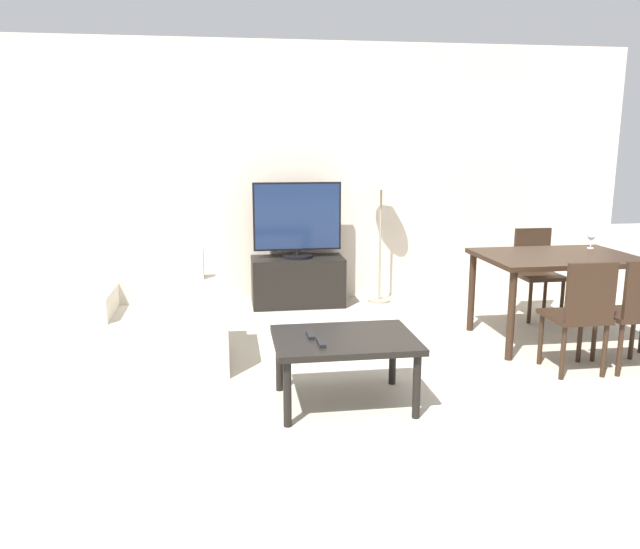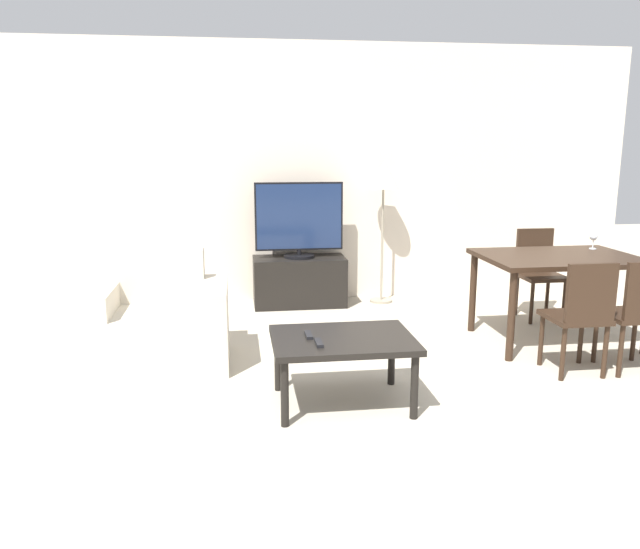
{
  "view_description": "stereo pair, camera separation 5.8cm",
  "coord_description": "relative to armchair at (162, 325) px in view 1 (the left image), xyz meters",
  "views": [
    {
      "loc": [
        -0.97,
        -2.99,
        1.68
      ],
      "look_at": [
        -0.25,
        1.81,
        0.65
      ],
      "focal_mm": 35.0,
      "sensor_mm": 36.0,
      "label": 1
    },
    {
      "loc": [
        -0.91,
        -3.0,
        1.68
      ],
      "look_at": [
        -0.25,
        1.81,
        0.65
      ],
      "focal_mm": 35.0,
      "sensor_mm": 36.0,
      "label": 2
    }
  ],
  "objects": [
    {
      "name": "ground_plane",
      "position": [
        1.49,
        -1.72,
        -0.31
      ],
      "size": [
        18.0,
        18.0,
        0.0
      ],
      "primitive_type": "plane",
      "color": "#B2A893"
    },
    {
      "name": "wall_back",
      "position": [
        1.49,
        1.93,
        1.04
      ],
      "size": [
        6.86,
        0.06,
        2.7
      ],
      "color": "beige",
      "rests_on": "ground_plane"
    },
    {
      "name": "armchair",
      "position": [
        0.0,
        0.0,
        0.0
      ],
      "size": [
        1.0,
        0.74,
        0.86
      ],
      "color": "beige",
      "rests_on": "ground_plane"
    },
    {
      "name": "tv_stand",
      "position": [
        1.23,
        1.63,
        -0.06
      ],
      "size": [
        0.95,
        0.46,
        0.51
      ],
      "color": "black",
      "rests_on": "ground_plane"
    },
    {
      "name": "tv",
      "position": [
        1.23,
        1.63,
        0.59
      ],
      "size": [
        0.91,
        0.32,
        0.78
      ],
      "color": "black",
      "rests_on": "tv_stand"
    },
    {
      "name": "coffee_table",
      "position": [
        1.24,
        -0.94,
        0.09
      ],
      "size": [
        0.91,
        0.68,
        0.46
      ],
      "color": "black",
      "rests_on": "ground_plane"
    },
    {
      "name": "dining_table",
      "position": [
        3.26,
        0.09,
        0.36
      ],
      "size": [
        1.27,
        0.92,
        0.75
      ],
      "color": "black",
      "rests_on": "ground_plane"
    },
    {
      "name": "dining_chair_near",
      "position": [
        3.04,
        -0.67,
        0.17
      ],
      "size": [
        0.4,
        0.4,
        0.86
      ],
      "color": "black",
      "rests_on": "ground_plane"
    },
    {
      "name": "dining_chair_far",
      "position": [
        3.48,
        0.86,
        0.17
      ],
      "size": [
        0.4,
        0.4,
        0.86
      ],
      "color": "black",
      "rests_on": "ground_plane"
    },
    {
      "name": "dining_chair_near_right",
      "position": [
        3.48,
        -0.67,
        0.17
      ],
      "size": [
        0.4,
        0.4,
        0.86
      ],
      "color": "black",
      "rests_on": "ground_plane"
    },
    {
      "name": "floor_lamp",
      "position": [
        2.11,
        1.64,
        0.95
      ],
      "size": [
        0.3,
        0.3,
        1.49
      ],
      "color": "gray",
      "rests_on": "ground_plane"
    },
    {
      "name": "remote_primary",
      "position": [
        1.03,
        -0.9,
        0.16
      ],
      "size": [
        0.04,
        0.15,
        0.02
      ],
      "color": "black",
      "rests_on": "coffee_table"
    },
    {
      "name": "remote_secondary",
      "position": [
        1.07,
        -1.07,
        0.16
      ],
      "size": [
        0.04,
        0.15,
        0.02
      ],
      "color": "black",
      "rests_on": "coffee_table"
    },
    {
      "name": "wine_glass_left",
      "position": [
        3.71,
        0.35,
        0.55
      ],
      "size": [
        0.07,
        0.07,
        0.15
      ],
      "color": "silver",
      "rests_on": "dining_table"
    }
  ]
}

